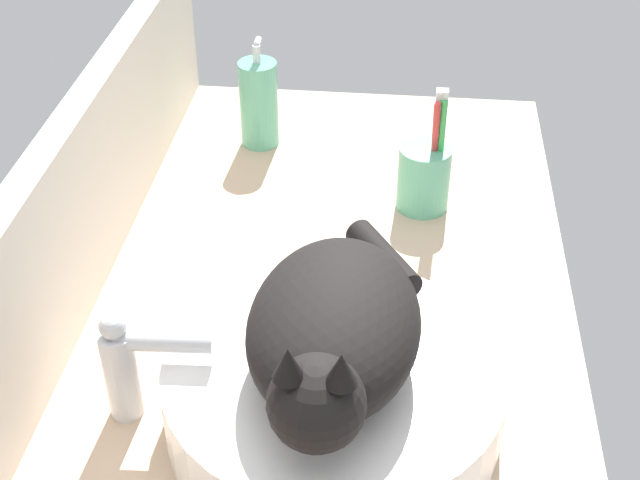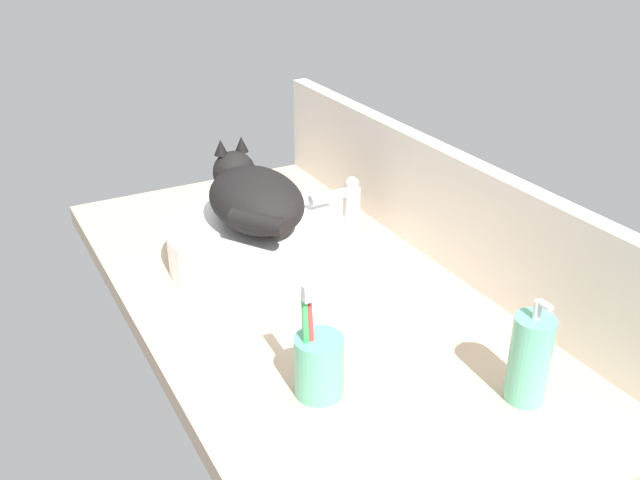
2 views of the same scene
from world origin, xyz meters
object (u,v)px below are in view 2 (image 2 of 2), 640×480
Objects in this scene: cat at (253,196)px; soap_dispenser at (530,359)px; sink_basin at (258,244)px; faucet at (347,206)px; toothbrush_cup at (318,364)px.

cat reaches higher than soap_dispenser.
sink_basin is 9.83cm from cat.
sink_basin is at bearing -87.11° from faucet.
sink_basin is 2.59× the size of faucet.
sink_basin is 1.09× the size of cat.
faucet is 52.30cm from toothbrush_cup.
toothbrush_cup reaches higher than sink_basin.
toothbrush_cup is at bearing -11.67° from cat.
faucet is (-1.06, 20.97, 3.32)cm from sink_basin.
toothbrush_cup is (43.16, -8.91, -8.65)cm from cat.
cat is 1.89× the size of soap_dispenser.
toothbrush_cup is (41.79, -8.94, 1.09)cm from sink_basin.
faucet is at bearing 176.09° from soap_dispenser.
faucet is 58.46cm from soap_dispenser.
sink_basin is 59.80cm from soap_dispenser.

